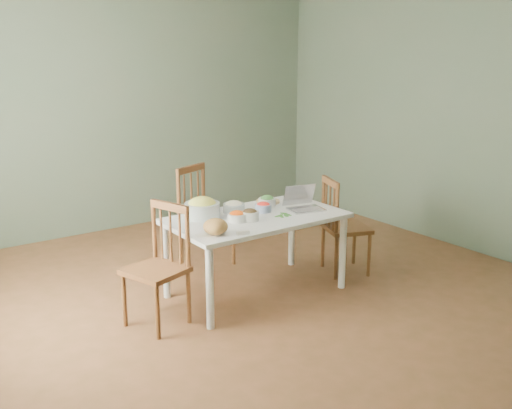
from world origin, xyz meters
TOP-DOWN VIEW (x-y plane):
  - floor at (0.00, 0.00)m, footprint 5.00×5.00m
  - wall_back at (0.00, 2.50)m, footprint 5.00×0.00m
  - wall_right at (2.50, 0.00)m, footprint 0.00×5.00m
  - dining_table at (0.01, -0.01)m, footprint 1.48×0.83m
  - chair_far at (-0.00, 0.78)m, footprint 0.55×0.54m
  - chair_left at (-0.97, -0.07)m, footprint 0.50×0.52m
  - chair_right at (0.99, -0.09)m, footprint 0.50×0.52m
  - bread_boule at (-0.54, -0.24)m, footprint 0.24×0.24m
  - butter_stick at (-0.37, -0.37)m, footprint 0.10×0.05m
  - bowl_squash at (-0.39, 0.21)m, footprint 0.39×0.39m
  - bowl_carrot at (-0.21, -0.05)m, footprint 0.17×0.17m
  - bowl_onion at (-0.09, 0.19)m, footprint 0.24×0.24m
  - bowl_mushroom at (-0.11, -0.09)m, footprint 0.15×0.15m
  - bowl_redpep at (0.14, 0.06)m, footprint 0.19×0.19m
  - bowl_broccoli at (0.27, 0.19)m, footprint 0.18×0.18m
  - flatbread at (0.36, 0.29)m, footprint 0.23×0.23m
  - basil_bunch at (0.19, -0.13)m, footprint 0.18×0.18m
  - laptop at (0.47, -0.11)m, footprint 0.35×0.33m

SIDE VIEW (x-z plane):
  - floor at x=0.00m, z-range 0.00..0.00m
  - dining_table at x=0.01m, z-range 0.00..0.70m
  - chair_right at x=0.99m, z-range 0.00..0.91m
  - chair_left at x=-0.97m, z-range 0.00..0.94m
  - chair_far at x=0.00m, z-range 0.00..0.98m
  - flatbread at x=0.36m, z-range 0.70..0.71m
  - basil_bunch at x=0.19m, z-range 0.70..0.72m
  - butter_stick at x=-0.37m, z-range 0.70..0.72m
  - bowl_redpep at x=0.14m, z-range 0.70..0.78m
  - bowl_carrot at x=-0.21m, z-range 0.70..0.78m
  - bowl_broccoli at x=0.27m, z-range 0.70..0.79m
  - bowl_mushroom at x=-0.11m, z-range 0.70..0.79m
  - bowl_onion at x=-0.09m, z-range 0.70..0.80m
  - bread_boule at x=-0.54m, z-range 0.70..0.82m
  - bowl_squash at x=-0.39m, z-range 0.70..0.87m
  - laptop at x=0.47m, z-range 0.70..0.90m
  - wall_back at x=0.00m, z-range 0.00..2.70m
  - wall_right at x=2.50m, z-range 0.00..2.70m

